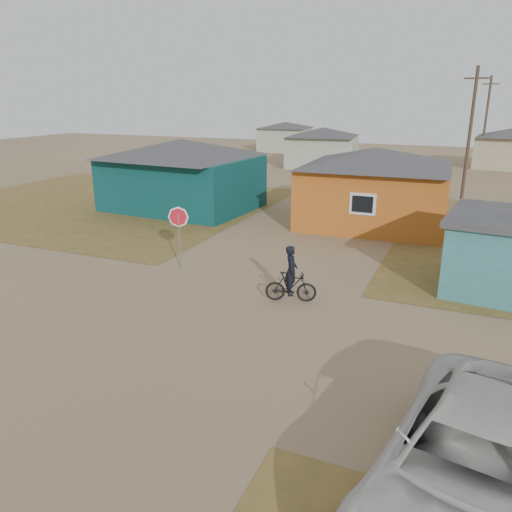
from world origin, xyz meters
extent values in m
plane|color=#8F7452|center=(0.00, 0.00, 0.00)|extent=(120.00, 120.00, 0.00)
cube|color=olive|center=(-14.00, 13.00, 0.01)|extent=(20.00, 18.00, 0.00)
cube|color=#0A383A|center=(-8.50, 13.50, 1.50)|extent=(8.40, 6.54, 3.00)
pyramid|color=#353537|center=(-8.50, 13.50, 3.50)|extent=(8.93, 7.08, 1.00)
cube|color=#BA5E1C|center=(2.50, 14.00, 1.50)|extent=(7.21, 6.24, 3.00)
pyramid|color=#353537|center=(2.50, 14.00, 3.45)|extent=(7.72, 6.76, 0.90)
cube|color=silver|center=(2.50, 10.97, 1.65)|extent=(1.20, 0.06, 1.00)
cube|color=black|center=(2.50, 10.94, 1.65)|extent=(0.95, 0.04, 0.75)
cube|color=#9BAA92|center=(-6.00, 34.00, 1.40)|extent=(6.49, 5.60, 2.80)
pyramid|color=#353537|center=(-6.00, 34.00, 3.20)|extent=(7.04, 6.15, 0.80)
cube|color=tan|center=(10.00, 40.00, 1.40)|extent=(6.41, 5.50, 2.80)
cube|color=#9BAA92|center=(-14.00, 46.00, 1.35)|extent=(5.75, 5.28, 2.70)
pyramid|color=#353537|center=(-14.00, 46.00, 3.05)|extent=(6.28, 5.81, 0.70)
cylinder|color=#453529|center=(6.50, 22.00, 4.00)|extent=(0.20, 0.20, 8.00)
cube|color=#453529|center=(6.50, 22.00, 7.30)|extent=(1.40, 0.10, 0.10)
cylinder|color=#453529|center=(7.50, 38.00, 4.00)|extent=(0.20, 0.20, 8.00)
cube|color=#453529|center=(7.50, 38.00, 7.30)|extent=(1.40, 0.10, 0.10)
cylinder|color=gray|center=(-2.97, 4.14, 1.09)|extent=(0.06, 0.06, 2.17)
imported|color=black|center=(1.97, 2.79, 0.49)|extent=(1.71, 0.93, 0.99)
imported|color=black|center=(1.97, 2.79, 1.05)|extent=(0.55, 0.68, 1.62)
imported|color=silver|center=(7.52, -4.33, 0.89)|extent=(4.03, 6.82, 1.78)
camera|label=1|loc=(6.81, -11.33, 6.31)|focal=35.00mm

